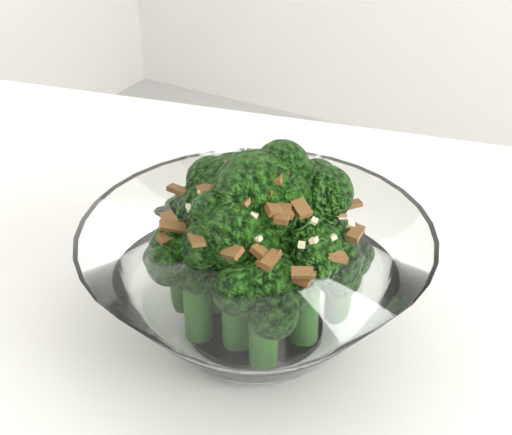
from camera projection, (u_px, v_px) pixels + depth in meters
The scene contains 1 object.
broccoli_dish at pixel (254, 268), 0.52m from camera, with size 0.23×0.23×0.14m.
Camera 1 is at (-0.06, -0.41, 1.11)m, focal length 55.00 mm.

